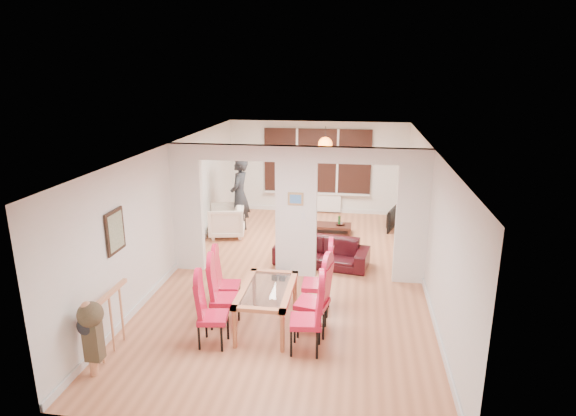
% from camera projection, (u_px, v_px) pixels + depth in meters
% --- Properties ---
extents(floor, '(5.00, 9.00, 0.01)m').
position_uv_depth(floor, '(296.00, 274.00, 9.70)').
color(floor, '#C2744E').
rests_on(floor, ground).
extents(room_walls, '(5.00, 9.00, 2.60)m').
position_uv_depth(room_walls, '(296.00, 212.00, 9.34)').
color(room_walls, silver).
rests_on(room_walls, floor).
extents(divider_wall, '(5.00, 0.18, 2.60)m').
position_uv_depth(divider_wall, '(296.00, 212.00, 9.34)').
color(divider_wall, white).
rests_on(divider_wall, floor).
extents(bay_window_blinds, '(3.00, 0.08, 1.80)m').
position_uv_depth(bay_window_blinds, '(317.00, 161.00, 13.50)').
color(bay_window_blinds, black).
rests_on(bay_window_blinds, room_walls).
extents(radiator, '(1.40, 0.08, 0.50)m').
position_uv_depth(radiator, '(316.00, 202.00, 13.80)').
color(radiator, white).
rests_on(radiator, floor).
extents(pendant_light, '(0.36, 0.36, 0.36)m').
position_uv_depth(pendant_light, '(325.00, 144.00, 12.20)').
color(pendant_light, orange).
rests_on(pendant_light, room_walls).
extents(stair_newel, '(0.40, 1.20, 1.10)m').
position_uv_depth(stair_newel, '(109.00, 320.00, 6.83)').
color(stair_newel, tan).
rests_on(stair_newel, floor).
extents(wall_poster, '(0.04, 0.52, 0.67)m').
position_uv_depth(wall_poster, '(115.00, 231.00, 7.33)').
color(wall_poster, gray).
rests_on(wall_poster, room_walls).
extents(pillar_photo, '(0.30, 0.03, 0.25)m').
position_uv_depth(pillar_photo, '(296.00, 199.00, 9.16)').
color(pillar_photo, '#4C8CD8').
rests_on(pillar_photo, divider_wall).
extents(dining_table, '(0.81, 1.44, 0.68)m').
position_uv_depth(dining_table, '(267.00, 307.00, 7.64)').
color(dining_table, '#BC6C45').
rests_on(dining_table, floor).
extents(dining_chair_la, '(0.48, 0.48, 1.06)m').
position_uv_depth(dining_chair_la, '(213.00, 312.00, 7.09)').
color(dining_chair_la, red).
rests_on(dining_chair_la, floor).
extents(dining_chair_lb, '(0.49, 0.49, 1.08)m').
position_uv_depth(dining_chair_lb, '(224.00, 295.00, 7.62)').
color(dining_chair_lb, red).
rests_on(dining_chair_lb, floor).
extents(dining_chair_lc, '(0.45, 0.45, 1.03)m').
position_uv_depth(dining_chair_lc, '(227.00, 281.00, 8.16)').
color(dining_chair_lc, red).
rests_on(dining_chair_lc, floor).
extents(dining_chair_ra, '(0.50, 0.50, 1.13)m').
position_uv_depth(dining_chair_ra, '(306.00, 316.00, 6.92)').
color(dining_chair_ra, red).
rests_on(dining_chair_ra, floor).
extents(dining_chair_rb, '(0.56, 0.56, 1.18)m').
position_uv_depth(dining_chair_rb, '(312.00, 298.00, 7.41)').
color(dining_chair_rb, red).
rests_on(dining_chair_rb, floor).
extents(dining_chair_rc, '(0.48, 0.48, 1.17)m').
position_uv_depth(dining_chair_rc, '(317.00, 280.00, 8.05)').
color(dining_chair_rc, red).
rests_on(dining_chair_rc, floor).
extents(sofa, '(2.05, 1.06, 0.57)m').
position_uv_depth(sofa, '(322.00, 252.00, 10.11)').
color(sofa, black).
rests_on(sofa, floor).
extents(armchair, '(0.99, 1.01, 0.78)m').
position_uv_depth(armchair, '(227.00, 221.00, 11.82)').
color(armchair, '#F6E2D0').
rests_on(armchair, floor).
extents(person, '(0.72, 0.50, 1.91)m').
position_uv_depth(person, '(240.00, 195.00, 11.96)').
color(person, black).
rests_on(person, floor).
extents(television, '(0.97, 0.42, 0.56)m').
position_uv_depth(television, '(389.00, 218.00, 12.45)').
color(television, black).
rests_on(television, floor).
extents(coffee_table, '(1.11, 0.74, 0.23)m').
position_uv_depth(coffee_table, '(331.00, 229.00, 12.07)').
color(coffee_table, '#371912').
rests_on(coffee_table, floor).
extents(bottle, '(0.06, 0.06, 0.26)m').
position_uv_depth(bottle, '(339.00, 220.00, 11.94)').
color(bottle, '#143F19').
rests_on(bottle, coffee_table).
extents(bowl, '(0.22, 0.22, 0.05)m').
position_uv_depth(bowl, '(340.00, 224.00, 11.99)').
color(bowl, '#371912').
rests_on(bowl, coffee_table).
extents(shoes, '(0.26, 0.28, 0.11)m').
position_uv_depth(shoes, '(279.00, 276.00, 9.48)').
color(shoes, black).
rests_on(shoes, floor).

